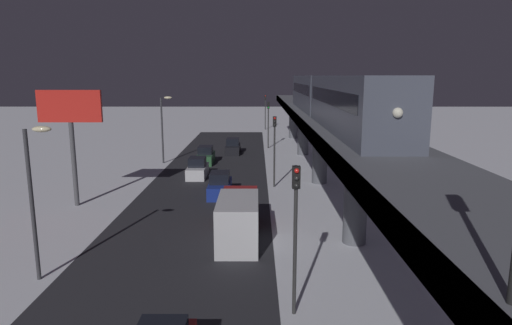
# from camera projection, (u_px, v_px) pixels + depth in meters

# --- Properties ---
(ground_plane) EXTENTS (240.00, 240.00, 0.00)m
(ground_plane) POSITION_uv_depth(u_px,v_px,m) (254.00, 242.00, 27.06)
(ground_plane) COLOR white
(avenue_asphalt) EXTENTS (11.00, 107.24, 0.01)m
(avenue_asphalt) POSITION_uv_depth(u_px,v_px,m) (182.00, 242.00, 27.06)
(avenue_asphalt) COLOR #28282D
(avenue_asphalt) RESTS_ON ground_plane
(elevated_railway) EXTENTS (5.00, 107.24, 6.55)m
(elevated_railway) POSITION_uv_depth(u_px,v_px,m) (356.00, 150.00, 25.96)
(elevated_railway) COLOR slate
(elevated_railway) RESTS_ON ground_plane
(subway_train) EXTENTS (2.94, 36.87, 3.40)m
(subway_train) POSITION_uv_depth(u_px,v_px,m) (328.00, 96.00, 36.63)
(subway_train) COLOR #4C5160
(subway_train) RESTS_ON elevated_railway
(sedan_black) EXTENTS (1.91, 4.53, 1.97)m
(sedan_black) POSITION_uv_depth(u_px,v_px,m) (233.00, 147.00, 57.91)
(sedan_black) COLOR black
(sedan_black) RESTS_ON ground_plane
(sedan_white) EXTENTS (1.80, 4.34, 1.97)m
(sedan_white) POSITION_uv_depth(u_px,v_px,m) (197.00, 169.00, 44.42)
(sedan_white) COLOR silver
(sedan_white) RESTS_ON ground_plane
(sedan_blue) EXTENTS (1.80, 4.56, 1.97)m
(sedan_blue) POSITION_uv_depth(u_px,v_px,m) (220.00, 186.00, 37.62)
(sedan_blue) COLOR navy
(sedan_blue) RESTS_ON ground_plane
(sedan_green) EXTENTS (1.80, 4.52, 1.97)m
(sedan_green) POSITION_uv_depth(u_px,v_px,m) (206.00, 156.00, 51.44)
(sedan_green) COLOR #2D6038
(sedan_green) RESTS_ON ground_plane
(box_truck) EXTENTS (2.40, 7.40, 2.80)m
(box_truck) POSITION_uv_depth(u_px,v_px,m) (239.00, 218.00, 27.47)
(box_truck) COLOR #A51E1E
(box_truck) RESTS_ON ground_plane
(traffic_light_near) EXTENTS (0.32, 0.44, 6.40)m
(traffic_light_near) POSITION_uv_depth(u_px,v_px,m) (296.00, 219.00, 18.15)
(traffic_light_near) COLOR #2D2D2D
(traffic_light_near) RESTS_ON ground_plane
(traffic_light_mid) EXTENTS (0.32, 0.44, 6.40)m
(traffic_light_mid) POSITION_uv_depth(u_px,v_px,m) (275.00, 141.00, 39.76)
(traffic_light_mid) COLOR #2D2D2D
(traffic_light_mid) RESTS_ON ground_plane
(traffic_light_far) EXTENTS (0.32, 0.44, 6.40)m
(traffic_light_far) POSITION_uv_depth(u_px,v_px,m) (268.00, 118.00, 61.36)
(traffic_light_far) COLOR #2D2D2D
(traffic_light_far) RESTS_ON ground_plane
(traffic_light_distant) EXTENTS (0.32, 0.44, 6.40)m
(traffic_light_distant) POSITION_uv_depth(u_px,v_px,m) (265.00, 107.00, 82.97)
(traffic_light_distant) COLOR #2D2D2D
(traffic_light_distant) RESTS_ON ground_plane
(commercial_billboard) EXTENTS (4.80, 0.36, 8.90)m
(commercial_billboard) POSITION_uv_depth(u_px,v_px,m) (70.00, 118.00, 33.46)
(commercial_billboard) COLOR #4C4C51
(commercial_billboard) RESTS_ON ground_plane
(street_lamp_near) EXTENTS (1.35, 0.44, 7.65)m
(street_lamp_near) POSITION_uv_depth(u_px,v_px,m) (35.00, 185.00, 21.24)
(street_lamp_near) COLOR #38383D
(street_lamp_near) RESTS_ON ground_plane
(street_lamp_far) EXTENTS (1.35, 0.44, 7.65)m
(street_lamp_far) POSITION_uv_depth(u_px,v_px,m) (164.00, 121.00, 50.69)
(street_lamp_far) COLOR #38383D
(street_lamp_far) RESTS_ON ground_plane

